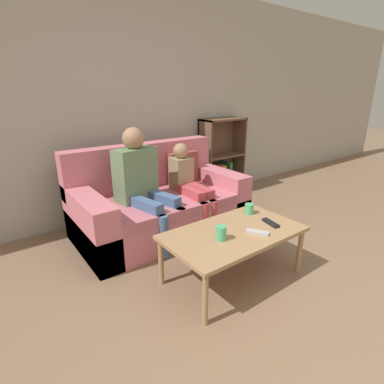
{
  "coord_description": "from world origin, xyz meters",
  "views": [
    {
      "loc": [
        -1.55,
        -0.53,
        1.46
      ],
      "look_at": [
        -0.06,
        1.48,
        0.59
      ],
      "focal_mm": 28.0,
      "sensor_mm": 36.0,
      "label": 1
    }
  ],
  "objects_px": {
    "bookshelf": "(219,165)",
    "cup_far": "(249,209)",
    "couch": "(159,205)",
    "cup_near": "(221,233)",
    "person_child": "(189,183)",
    "coffee_table": "(234,236)",
    "tv_remote_1": "(271,223)",
    "person_adult": "(141,178)",
    "tv_remote_0": "(257,232)"
  },
  "relations": [
    {
      "from": "bookshelf",
      "to": "coffee_table",
      "type": "distance_m",
      "value": 2.09
    },
    {
      "from": "couch",
      "to": "bookshelf",
      "type": "xyz_separation_m",
      "value": [
        1.31,
        0.53,
        0.13
      ]
    },
    {
      "from": "bookshelf",
      "to": "cup_far",
      "type": "relative_size",
      "value": 11.9
    },
    {
      "from": "person_adult",
      "to": "cup_near",
      "type": "relative_size",
      "value": 10.43
    },
    {
      "from": "coffee_table",
      "to": "tv_remote_1",
      "type": "relative_size",
      "value": 6.13
    },
    {
      "from": "cup_far",
      "to": "tv_remote_0",
      "type": "xyz_separation_m",
      "value": [
        -0.23,
        -0.3,
        -0.03
      ]
    },
    {
      "from": "bookshelf",
      "to": "cup_far",
      "type": "height_order",
      "value": "bookshelf"
    },
    {
      "from": "bookshelf",
      "to": "cup_near",
      "type": "relative_size",
      "value": 9.97
    },
    {
      "from": "cup_near",
      "to": "tv_remote_0",
      "type": "xyz_separation_m",
      "value": [
        0.29,
        -0.09,
        -0.04
      ]
    },
    {
      "from": "person_adult",
      "to": "tv_remote_0",
      "type": "relative_size",
      "value": 6.58
    },
    {
      "from": "person_adult",
      "to": "tv_remote_1",
      "type": "relative_size",
      "value": 6.37
    },
    {
      "from": "tv_remote_0",
      "to": "tv_remote_1",
      "type": "relative_size",
      "value": 0.97
    },
    {
      "from": "cup_far",
      "to": "person_child",
      "type": "bearing_deg",
      "value": 95.75
    },
    {
      "from": "person_adult",
      "to": "cup_far",
      "type": "height_order",
      "value": "person_adult"
    },
    {
      "from": "bookshelf",
      "to": "tv_remote_0",
      "type": "height_order",
      "value": "bookshelf"
    },
    {
      "from": "bookshelf",
      "to": "couch",
      "type": "bearing_deg",
      "value": -157.82
    },
    {
      "from": "tv_remote_0",
      "to": "coffee_table",
      "type": "bearing_deg",
      "value": 99.51
    },
    {
      "from": "couch",
      "to": "cup_near",
      "type": "relative_size",
      "value": 16.06
    },
    {
      "from": "person_adult",
      "to": "cup_far",
      "type": "xyz_separation_m",
      "value": [
        0.6,
        -0.85,
        -0.18
      ]
    },
    {
      "from": "cup_near",
      "to": "coffee_table",
      "type": "bearing_deg",
      "value": 14.13
    },
    {
      "from": "person_child",
      "to": "tv_remote_0",
      "type": "xyz_separation_m",
      "value": [
        -0.15,
        -1.08,
        -0.09
      ]
    },
    {
      "from": "couch",
      "to": "coffee_table",
      "type": "distance_m",
      "value": 1.11
    },
    {
      "from": "couch",
      "to": "person_adult",
      "type": "distance_m",
      "value": 0.44
    },
    {
      "from": "coffee_table",
      "to": "tv_remote_0",
      "type": "bearing_deg",
      "value": -49.65
    },
    {
      "from": "couch",
      "to": "cup_near",
      "type": "xyz_separation_m",
      "value": [
        -0.16,
        -1.15,
        0.18
      ]
    },
    {
      "from": "cup_near",
      "to": "tv_remote_1",
      "type": "relative_size",
      "value": 0.61
    },
    {
      "from": "coffee_table",
      "to": "person_child",
      "type": "xyz_separation_m",
      "value": [
        0.27,
        0.95,
        0.13
      ]
    },
    {
      "from": "bookshelf",
      "to": "tv_remote_1",
      "type": "relative_size",
      "value": 6.09
    },
    {
      "from": "cup_near",
      "to": "tv_remote_0",
      "type": "height_order",
      "value": "cup_near"
    },
    {
      "from": "couch",
      "to": "cup_near",
      "type": "height_order",
      "value": "couch"
    },
    {
      "from": "person_child",
      "to": "cup_far",
      "type": "bearing_deg",
      "value": -82.5
    },
    {
      "from": "couch",
      "to": "person_adult",
      "type": "xyz_separation_m",
      "value": [
        -0.24,
        -0.09,
        0.36
      ]
    },
    {
      "from": "coffee_table",
      "to": "person_adult",
      "type": "distance_m",
      "value": 1.08
    },
    {
      "from": "person_adult",
      "to": "tv_remote_1",
      "type": "xyz_separation_m",
      "value": [
        0.58,
        -1.11,
        -0.22
      ]
    },
    {
      "from": "couch",
      "to": "person_child",
      "type": "xyz_separation_m",
      "value": [
        0.28,
        -0.16,
        0.23
      ]
    },
    {
      "from": "person_child",
      "to": "cup_far",
      "type": "relative_size",
      "value": 10.17
    },
    {
      "from": "person_child",
      "to": "tv_remote_0",
      "type": "relative_size",
      "value": 5.37
    },
    {
      "from": "person_child",
      "to": "tv_remote_1",
      "type": "distance_m",
      "value": 1.04
    },
    {
      "from": "person_child",
      "to": "cup_near",
      "type": "bearing_deg",
      "value": -112.26
    },
    {
      "from": "person_child",
      "to": "cup_far",
      "type": "height_order",
      "value": "person_child"
    },
    {
      "from": "person_child",
      "to": "cup_near",
      "type": "relative_size",
      "value": 8.51
    },
    {
      "from": "coffee_table",
      "to": "tv_remote_1",
      "type": "xyz_separation_m",
      "value": [
        0.33,
        -0.09,
        0.05
      ]
    },
    {
      "from": "cup_far",
      "to": "tv_remote_1",
      "type": "distance_m",
      "value": 0.26
    },
    {
      "from": "cup_far",
      "to": "person_adult",
      "type": "bearing_deg",
      "value": 125.36
    },
    {
      "from": "bookshelf",
      "to": "person_child",
      "type": "height_order",
      "value": "bookshelf"
    },
    {
      "from": "couch",
      "to": "cup_far",
      "type": "distance_m",
      "value": 1.02
    },
    {
      "from": "bookshelf",
      "to": "cup_near",
      "type": "bearing_deg",
      "value": -131.07
    },
    {
      "from": "coffee_table",
      "to": "tv_remote_0",
      "type": "distance_m",
      "value": 0.18
    },
    {
      "from": "bookshelf",
      "to": "tv_remote_0",
      "type": "relative_size",
      "value": 6.29
    },
    {
      "from": "person_adult",
      "to": "cup_near",
      "type": "bearing_deg",
      "value": -97.19
    }
  ]
}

